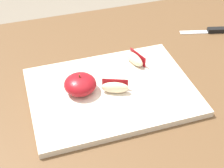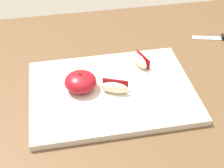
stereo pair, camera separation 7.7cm
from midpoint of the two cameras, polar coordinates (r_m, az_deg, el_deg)
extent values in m
cube|color=brown|center=(0.87, 4.31, -2.30)|extent=(1.42, 0.90, 0.03)
cube|color=beige|center=(0.85, 2.59, -1.56)|extent=(0.41, 0.30, 0.02)
ellipsoid|color=maroon|center=(0.83, -2.79, 0.30)|extent=(0.08, 0.08, 0.04)
cylinder|color=#4C3319|center=(0.82, -2.84, 1.61)|extent=(0.00, 0.00, 0.01)
ellipsoid|color=beige|center=(0.83, 3.12, -0.77)|extent=(0.07, 0.05, 0.03)
cube|color=maroon|center=(0.83, 3.25, -0.22)|extent=(0.06, 0.03, 0.03)
ellipsoid|color=beige|center=(0.92, 7.08, 3.90)|extent=(0.04, 0.07, 0.03)
cube|color=maroon|center=(0.93, 7.72, 4.11)|extent=(0.02, 0.06, 0.03)
cube|color=silver|center=(1.12, 17.84, 7.45)|extent=(0.09, 0.04, 0.00)
camera|label=1|loc=(0.04, -87.34, 2.24)|focal=53.42mm
camera|label=2|loc=(0.04, 92.66, -2.24)|focal=53.42mm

